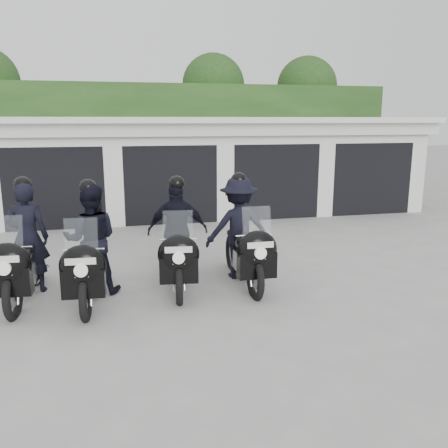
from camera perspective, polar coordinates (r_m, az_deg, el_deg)
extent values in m
plane|color=#A09F9A|center=(8.35, -1.70, -7.85)|extent=(80.00, 80.00, 0.00)
cube|color=white|center=(16.32, -7.68, 7.09)|extent=(16.00, 6.00, 2.80)
cube|color=white|center=(16.05, -7.77, 12.29)|extent=(16.40, 6.80, 0.16)
cube|color=white|center=(13.02, -6.44, 11.30)|extent=(16.40, 0.12, 0.40)
cube|color=black|center=(13.54, -6.29, 0.55)|extent=(16.00, 0.06, 0.24)
cube|color=black|center=(14.58, -19.21, 4.69)|extent=(2.60, 2.60, 2.20)
cube|color=white|center=(13.43, -20.09, 10.03)|extent=(2.60, 0.50, 0.60)
cube|color=white|center=(13.41, -13.13, 5.73)|extent=(0.50, 0.50, 2.80)
cube|color=black|center=(14.57, -6.96, 5.29)|extent=(2.60, 2.60, 2.20)
cube|color=white|center=(13.42, -6.63, 10.69)|extent=(2.60, 0.50, 0.60)
cube|color=white|center=(13.76, -0.05, 6.22)|extent=(0.50, 0.50, 2.80)
cube|color=black|center=(15.21, 4.78, 5.64)|extent=(2.60, 2.60, 2.20)
cube|color=white|center=(14.12, 6.20, 10.78)|extent=(2.60, 0.50, 0.60)
cube|color=white|center=(14.77, 11.83, 6.38)|extent=(0.50, 0.50, 2.80)
cube|color=black|center=(16.42, 15.19, 5.75)|extent=(2.60, 2.60, 2.20)
cube|color=white|center=(15.41, 17.34, 10.44)|extent=(2.60, 0.50, 0.60)
cube|color=white|center=(16.31, 21.83, 6.31)|extent=(0.50, 0.50, 2.80)
cube|color=#1D3C15|center=(20.25, -8.86, 10.21)|extent=(20.00, 2.00, 4.30)
sphere|color=#1D3C15|center=(22.20, -1.31, 16.35)|extent=(2.80, 2.80, 2.80)
cylinder|color=black|center=(22.18, -1.27, 9.24)|extent=(0.24, 0.24, 3.30)
sphere|color=#1D3C15|center=(23.53, 9.92, 15.95)|extent=(2.80, 2.80, 2.80)
cylinder|color=black|center=(23.52, 9.67, 9.25)|extent=(0.24, 0.24, 3.30)
torus|color=black|center=(7.79, -24.07, -7.86)|extent=(0.18, 0.80, 0.79)
torus|color=black|center=(9.23, -21.59, -4.55)|extent=(0.18, 0.80, 0.79)
cube|color=#9C9CA0|center=(8.50, -22.73, -5.54)|extent=(0.33, 0.62, 0.35)
cube|color=black|center=(8.54, -22.67, -6.69)|extent=(0.19, 1.41, 0.06)
ellipsoid|color=black|center=(8.23, -23.25, -3.48)|extent=(0.40, 0.65, 0.31)
cube|color=black|center=(8.66, -22.52, -2.51)|extent=(0.33, 0.62, 0.11)
ellipsoid|color=black|center=(7.56, -24.58, -4.45)|extent=(0.71, 0.41, 0.65)
cube|color=black|center=(7.63, -24.41, -6.24)|extent=(0.64, 0.28, 0.43)
cube|color=#B2BFC6|center=(7.49, -24.81, -1.20)|extent=(0.48, 0.16, 0.55)
cylinder|color=silver|center=(7.71, -24.29, -2.60)|extent=(0.61, 0.08, 0.03)
cube|color=silver|center=(7.36, -25.05, -3.89)|extent=(0.43, 0.05, 0.10)
cube|color=silver|center=(7.44, -24.85, -5.26)|extent=(0.20, 0.03, 0.11)
imported|color=black|center=(8.65, -22.56, -1.52)|extent=(0.73, 0.51, 1.90)
sphere|color=black|center=(8.49, -23.06, 4.32)|extent=(0.29, 0.29, 0.29)
torus|color=black|center=(7.38, -16.32, -8.42)|extent=(0.17, 0.78, 0.78)
torus|color=black|center=(8.82, -15.15, -4.91)|extent=(0.17, 0.78, 0.78)
cube|color=#9C9CA0|center=(8.09, -15.70, -5.96)|extent=(0.31, 0.60, 0.34)
cube|color=black|center=(8.13, -15.64, -7.15)|extent=(0.18, 1.38, 0.06)
ellipsoid|color=black|center=(7.82, -15.99, -3.86)|extent=(0.38, 0.63, 0.31)
cube|color=black|center=(8.25, -15.65, -2.83)|extent=(0.31, 0.60, 0.11)
ellipsoid|color=black|center=(7.14, -16.64, -4.91)|extent=(0.69, 0.39, 0.64)
cube|color=black|center=(7.22, -16.52, -6.76)|extent=(0.63, 0.27, 0.43)
cube|color=#B2BFC6|center=(7.06, -16.83, -1.53)|extent=(0.47, 0.15, 0.54)
cylinder|color=silver|center=(7.29, -16.53, -2.98)|extent=(0.60, 0.07, 0.03)
cube|color=silver|center=(6.93, -16.89, -4.34)|extent=(0.43, 0.04, 0.10)
cube|color=silver|center=(7.02, -16.76, -5.76)|extent=(0.19, 0.03, 0.11)
imported|color=black|center=(8.23, -15.69, -1.81)|extent=(0.95, 0.77, 1.87)
sphere|color=black|center=(8.07, -16.06, 4.22)|extent=(0.29, 0.29, 0.29)
torus|color=black|center=(7.73, -5.42, -7.02)|extent=(0.21, 0.78, 0.77)
torus|color=black|center=(9.17, -5.54, -3.87)|extent=(0.21, 0.78, 0.77)
cube|color=#9C9CA0|center=(8.45, -5.50, -4.79)|extent=(0.34, 0.61, 0.34)
cube|color=black|center=(8.48, -5.47, -5.92)|extent=(0.25, 1.37, 0.06)
ellipsoid|color=black|center=(8.17, -5.54, -2.77)|extent=(0.41, 0.64, 0.30)
cube|color=black|center=(8.61, -5.57, -1.84)|extent=(0.34, 0.61, 0.11)
ellipsoid|color=black|center=(7.50, -5.49, -3.67)|extent=(0.70, 0.43, 0.63)
cube|color=black|center=(7.57, -5.45, -5.43)|extent=(0.63, 0.30, 0.42)
cube|color=#B2BFC6|center=(7.42, -5.56, -0.48)|extent=(0.47, 0.18, 0.54)
cylinder|color=silver|center=(7.65, -5.54, -1.87)|extent=(0.59, 0.10, 0.03)
cube|color=silver|center=(7.29, -5.50, -3.10)|extent=(0.42, 0.07, 0.09)
cube|color=silver|center=(7.37, -5.47, -4.46)|extent=(0.19, 0.04, 0.11)
imported|color=black|center=(8.59, -5.59, -0.87)|extent=(1.15, 0.74, 1.85)
sphere|color=black|center=(8.44, -5.72, 4.86)|extent=(0.28, 0.28, 0.28)
torus|color=black|center=(7.90, 3.76, -6.50)|extent=(0.12, 0.78, 0.78)
torus|color=black|center=(9.32, 1.01, -3.50)|extent=(0.12, 0.78, 0.78)
cube|color=#9C9CA0|center=(8.61, 2.24, -4.36)|extent=(0.28, 0.59, 0.34)
cube|color=black|center=(8.64, 2.26, -5.49)|extent=(0.09, 1.40, 0.06)
ellipsoid|color=black|center=(8.34, 2.59, -2.31)|extent=(0.35, 0.62, 0.31)
cube|color=black|center=(8.76, 1.78, -1.42)|extent=(0.28, 0.59, 0.11)
ellipsoid|color=black|center=(7.68, 4.00, -3.13)|extent=(0.68, 0.35, 0.64)
cube|color=black|center=(7.75, 3.97, -4.89)|extent=(0.62, 0.24, 0.43)
cube|color=#B2BFC6|center=(7.60, 3.97, 0.05)|extent=(0.47, 0.12, 0.55)
cylinder|color=silver|center=(7.82, 3.56, -1.36)|extent=(0.60, 0.03, 0.03)
cube|color=silver|center=(7.47, 4.42, -2.55)|extent=(0.43, 0.02, 0.10)
cube|color=silver|center=(7.55, 4.32, -3.90)|extent=(0.19, 0.02, 0.11)
imported|color=black|center=(8.75, 1.75, -0.45)|extent=(1.22, 0.63, 1.88)
sphere|color=black|center=(8.60, 1.79, 5.29)|extent=(0.29, 0.29, 0.29)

